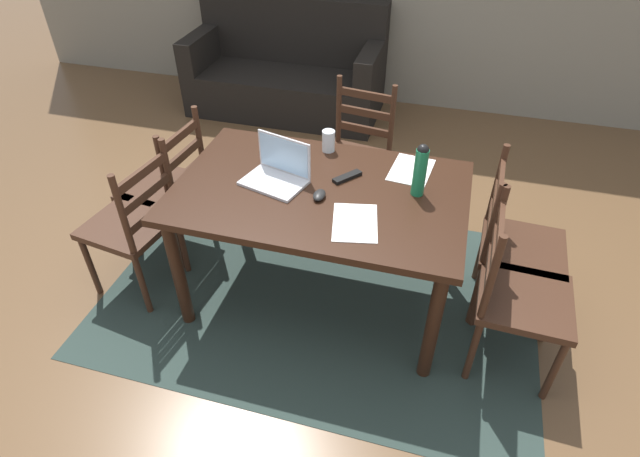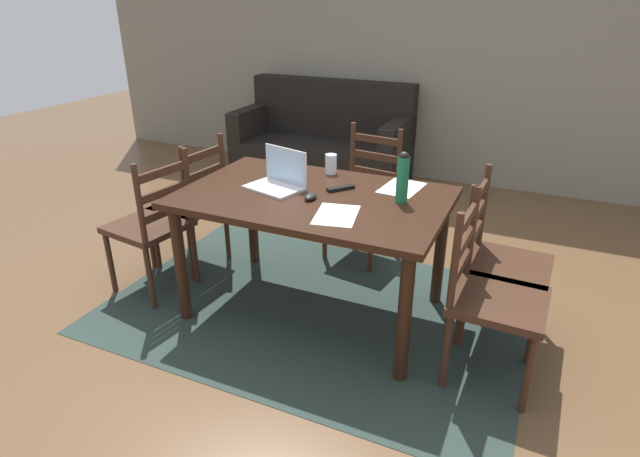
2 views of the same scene
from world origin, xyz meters
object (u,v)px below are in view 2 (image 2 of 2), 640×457
object	(u,v)px
water_bottle	(403,176)
drinking_glass	(331,164)
dining_table	(314,210)
chair_right_near	(491,297)
tv_remote	(341,188)
computer_mouse	(310,196)
chair_right_far	(501,263)
couch	(324,145)
laptop	(279,178)
chair_left_far	(190,205)
chair_far_head	(364,196)
chair_left_near	(152,226)

from	to	relation	value
water_bottle	drinking_glass	distance (m)	0.63
dining_table	chair_right_near	distance (m)	1.08
water_bottle	drinking_glass	world-z (taller)	water_bottle
tv_remote	computer_mouse	bearing A→B (deg)	104.28
dining_table	water_bottle	world-z (taller)	water_bottle
tv_remote	chair_right_far	bearing A→B (deg)	-137.74
couch	laptop	size ratio (longest dim) A/B	4.89
chair_left_far	water_bottle	size ratio (longest dim) A/B	3.34
chair_far_head	tv_remote	bearing A→B (deg)	-81.62
couch	drinking_glass	world-z (taller)	couch
chair_right_far	chair_left_far	distance (m)	2.09
tv_remote	couch	bearing A→B (deg)	-25.38
chair_left_near	couch	xyz separation A→B (m)	(0.05, 2.59, -0.11)
chair_left_far	drinking_glass	xyz separation A→B (m)	(0.98, 0.20, 0.37)
chair_left_near	water_bottle	xyz separation A→B (m)	(1.53, 0.29, 0.45)
couch	computer_mouse	distance (m)	2.70
chair_right_near	chair_left_far	distance (m)	2.12
couch	water_bottle	distance (m)	2.79
chair_left_far	computer_mouse	world-z (taller)	chair_left_far
chair_left_far	tv_remote	distance (m)	1.20
tv_remote	dining_table	bearing A→B (deg)	88.60
dining_table	drinking_glass	bearing A→B (deg)	98.73
couch	tv_remote	size ratio (longest dim) A/B	10.59
chair_left_near	drinking_glass	world-z (taller)	chair_left_near
laptop	drinking_glass	xyz separation A→B (m)	(0.17, 0.37, 0.00)
chair_right_far	drinking_glass	bearing A→B (deg)	169.92
dining_table	chair_left_near	size ratio (longest dim) A/B	1.59
laptop	tv_remote	size ratio (longest dim) A/B	2.16
chair_right_near	chair_left_near	bearing A→B (deg)	-179.79
chair_right_near	water_bottle	world-z (taller)	water_bottle
dining_table	computer_mouse	distance (m)	0.14
chair_left_near	drinking_glass	size ratio (longest dim) A/B	7.68
chair_right_far	chair_far_head	bearing A→B (deg)	147.55
chair_left_near	chair_left_far	size ratio (longest dim) A/B	1.00
water_bottle	tv_remote	world-z (taller)	water_bottle
chair_left_near	laptop	bearing A→B (deg)	15.58
dining_table	tv_remote	xyz separation A→B (m)	(0.11, 0.13, 0.11)
chair_right_far	chair_far_head	world-z (taller)	same
dining_table	computer_mouse	world-z (taller)	computer_mouse
chair_far_head	water_bottle	bearing A→B (deg)	-57.75
chair_right_far	tv_remote	world-z (taller)	chair_right_far
drinking_glass	chair_right_far	bearing A→B (deg)	-10.08
chair_left_near	water_bottle	bearing A→B (deg)	10.82
chair_left_far	laptop	size ratio (longest dim) A/B	2.58
chair_far_head	dining_table	bearing A→B (deg)	-90.41
chair_right_far	computer_mouse	world-z (taller)	chair_right_far
chair_far_head	chair_right_far	bearing A→B (deg)	-32.45
dining_table	chair_right_near	world-z (taller)	chair_right_near
dining_table	couch	world-z (taller)	couch
chair_left_far	tv_remote	world-z (taller)	chair_left_far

